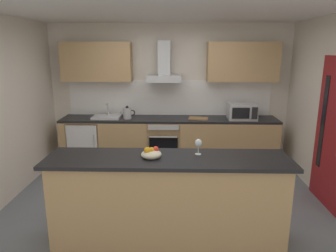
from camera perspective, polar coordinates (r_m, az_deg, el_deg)
name	(u,v)px	position (r m, az deg, el deg)	size (l,w,h in m)	color
ground	(166,206)	(4.47, -0.33, -14.59)	(5.50, 4.85, 0.02)	slate
ceiling	(166,8)	(3.95, -0.39, 21.01)	(5.50, 4.85, 0.02)	white
wall_back	(170,94)	(5.96, 0.28, 6.01)	(5.50, 0.12, 2.60)	silver
backsplash_tile	(169,98)	(5.90, 0.27, 5.24)	(3.82, 0.02, 0.66)	white
counter_back	(169,142)	(5.78, 0.19, -2.90)	(3.96, 0.60, 0.90)	tan
counter_island	(168,200)	(3.52, 0.00, -13.45)	(2.64, 0.64, 1.00)	tan
upper_cabinets	(169,62)	(5.68, 0.24, 11.79)	(3.91, 0.32, 0.70)	tan
side_door	(332,133)	(4.70, 28.07, -1.22)	(0.08, 0.85, 2.05)	maroon
oven	(164,141)	(5.75, -0.74, -2.87)	(0.60, 0.62, 0.80)	slate
refrigerator	(87,143)	(5.99, -14.82, -3.00)	(0.58, 0.60, 0.85)	white
microwave	(242,111)	(5.70, 13.55, 2.70)	(0.50, 0.38, 0.30)	#B7BABC
sink	(107,116)	(5.78, -11.25, 1.74)	(0.50, 0.40, 0.26)	silver
kettle	(127,113)	(5.65, -7.54, 2.41)	(0.29, 0.15, 0.24)	#B7BABC
range_hood	(164,69)	(5.64, -0.72, 10.52)	(0.62, 0.45, 0.72)	#B7BABC
wine_glass	(198,144)	(3.39, 5.66, -3.28)	(0.08, 0.08, 0.18)	silver
fruit_bowl	(151,154)	(3.31, -3.12, -5.11)	(0.22, 0.22, 0.13)	beige
chopping_board	(198,118)	(5.62, 5.65, 1.42)	(0.34, 0.22, 0.02)	#9E7247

